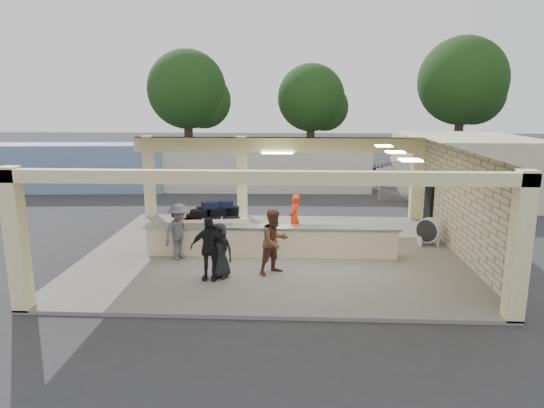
# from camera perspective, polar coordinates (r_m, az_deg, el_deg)

# --- Properties ---
(ground) EXTENTS (120.00, 120.00, 0.00)m
(ground) POSITION_cam_1_polar(r_m,az_deg,el_deg) (16.28, 0.00, -5.85)
(ground) COLOR #2C2C2E
(ground) RESTS_ON ground
(pavilion) EXTENTS (12.01, 10.00, 3.55)m
(pavilion) POSITION_cam_1_polar(r_m,az_deg,el_deg) (16.55, 0.85, -0.71)
(pavilion) COLOR slate
(pavilion) RESTS_ON ground
(baggage_counter) EXTENTS (8.20, 0.58, 0.98)m
(baggage_counter) POSITION_cam_1_polar(r_m,az_deg,el_deg) (15.63, -0.09, -4.37)
(baggage_counter) COLOR beige
(baggage_counter) RESTS_ON pavilion
(luggage_cart) EXTENTS (2.59, 1.85, 1.39)m
(luggage_cart) POSITION_cam_1_polar(r_m,az_deg,el_deg) (17.49, -6.89, -1.77)
(luggage_cart) COLOR white
(luggage_cart) RESTS_ON pavilion
(drum_fan) EXTENTS (0.83, 0.79, 0.96)m
(drum_fan) POSITION_cam_1_polar(r_m,az_deg,el_deg) (17.62, 17.94, -2.98)
(drum_fan) COLOR white
(drum_fan) RESTS_ON pavilion
(baggage_handler) EXTENTS (0.39, 0.64, 1.67)m
(baggage_handler) POSITION_cam_1_polar(r_m,az_deg,el_deg) (17.24, 2.63, -1.61)
(baggage_handler) COLOR #F8330D
(baggage_handler) RESTS_ON pavilion
(passenger_a) EXTENTS (0.97, 0.91, 1.90)m
(passenger_a) POSITION_cam_1_polar(r_m,az_deg,el_deg) (13.95, 0.30, -4.44)
(passenger_a) COLOR brown
(passenger_a) RESTS_ON pavilion
(passenger_b) EXTENTS (1.07, 0.45, 1.79)m
(passenger_b) POSITION_cam_1_polar(r_m,az_deg,el_deg) (13.61, -7.45, -5.22)
(passenger_b) COLOR black
(passenger_b) RESTS_ON pavilion
(passenger_c) EXTENTS (0.96, 1.20, 1.79)m
(passenger_c) POSITION_cam_1_polar(r_m,az_deg,el_deg) (15.45, -10.90, -3.22)
(passenger_c) COLOR #4E4E53
(passenger_c) RESTS_ON pavilion
(passenger_d) EXTENTS (0.83, 0.50, 1.58)m
(passenger_d) POSITION_cam_1_polar(r_m,az_deg,el_deg) (13.76, -6.16, -5.44)
(passenger_d) COLOR black
(passenger_d) RESTS_ON pavilion
(car_white_a) EXTENTS (5.66, 3.21, 1.54)m
(car_white_a) POSITION_cam_1_polar(r_m,az_deg,el_deg) (30.02, 17.39, 3.44)
(car_white_a) COLOR silver
(car_white_a) RESTS_ON ground
(car_white_b) EXTENTS (4.87, 3.45, 1.45)m
(car_white_b) POSITION_cam_1_polar(r_m,az_deg,el_deg) (30.71, 22.42, 3.18)
(car_white_b) COLOR silver
(car_white_b) RESTS_ON ground
(car_dark) EXTENTS (4.38, 1.93, 1.42)m
(car_dark) POSITION_cam_1_polar(r_m,az_deg,el_deg) (30.74, 15.25, 3.65)
(car_dark) COLOR black
(car_dark) RESTS_ON ground
(container_white) EXTENTS (12.74, 2.85, 2.75)m
(container_white) POSITION_cam_1_polar(r_m,az_deg,el_deg) (27.50, -1.87, 4.51)
(container_white) COLOR silver
(container_white) RESTS_ON ground
(container_blue) EXTENTS (10.24, 3.18, 2.62)m
(container_blue) POSITION_cam_1_polar(r_m,az_deg,el_deg) (29.42, -22.18, 4.00)
(container_blue) COLOR #7199B6
(container_blue) RESTS_ON ground
(fence) EXTENTS (12.06, 0.06, 2.03)m
(fence) POSITION_cam_1_polar(r_m,az_deg,el_deg) (26.82, 25.24, 2.46)
(fence) COLOR gray
(fence) RESTS_ON ground
(tree_left) EXTENTS (6.60, 6.30, 9.00)m
(tree_left) POSITION_cam_1_polar(r_m,az_deg,el_deg) (40.51, -9.46, 12.80)
(tree_left) COLOR #382619
(tree_left) RESTS_ON ground
(tree_mid) EXTENTS (6.00, 5.60, 8.00)m
(tree_mid) POSITION_cam_1_polar(r_m,az_deg,el_deg) (41.65, 5.06, 12.03)
(tree_mid) COLOR #382619
(tree_mid) RESTS_ON ground
(tree_right) EXTENTS (7.20, 7.00, 10.00)m
(tree_right) POSITION_cam_1_polar(r_m,az_deg,el_deg) (42.84, 21.83, 12.90)
(tree_right) COLOR #382619
(tree_right) RESTS_ON ground
(adjacent_building) EXTENTS (6.00, 8.00, 3.20)m
(adjacent_building) POSITION_cam_1_polar(r_m,az_deg,el_deg) (27.14, 21.62, 4.04)
(adjacent_building) COLOR beige
(adjacent_building) RESTS_ON ground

